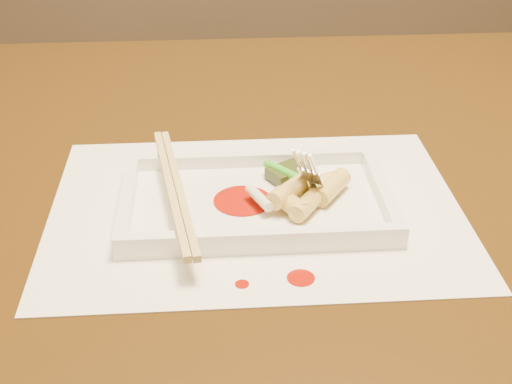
{
  "coord_description": "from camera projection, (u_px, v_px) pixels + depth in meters",
  "views": [
    {
      "loc": [
        0.04,
        -0.66,
        1.12
      ],
      "look_at": [
        0.08,
        -0.07,
        0.77
      ],
      "focal_mm": 50.0,
      "sensor_mm": 36.0,
      "label": 1
    }
  ],
  "objects": [
    {
      "name": "rice_cake_4",
      "position": [
        318.0,
        183.0,
        0.7
      ],
      "size": [
        0.05,
        0.03,
        0.02
      ],
      "primitive_type": "cylinder",
      "rotation": [
        1.57,
        0.0,
        1.96
      ],
      "color": "#E2D269",
      "rests_on": "plate_base"
    },
    {
      "name": "rice_cake_2",
      "position": [
        287.0,
        192.0,
        0.68
      ],
      "size": [
        0.04,
        0.04,
        0.02
      ],
      "primitive_type": "cylinder",
      "rotation": [
        1.57,
        0.0,
        2.41
      ],
      "color": "#E2D269",
      "rests_on": "plate_base"
    },
    {
      "name": "scallion_green",
      "position": [
        297.0,
        178.0,
        0.71
      ],
      "size": [
        0.06,
        0.07,
        0.01
      ],
      "primitive_type": "cylinder",
      "rotation": [
        1.57,
        0.0,
        0.71
      ],
      "color": "#2B9B19",
      "rests_on": "plate_base"
    },
    {
      "name": "plate_rim_near",
      "position": [
        262.0,
        238.0,
        0.63
      ],
      "size": [
        0.26,
        0.01,
        0.01
      ],
      "primitive_type": "cube",
      "color": "white",
      "rests_on": "plate_base"
    },
    {
      "name": "veg_piece",
      "position": [
        287.0,
        173.0,
        0.73
      ],
      "size": [
        0.05,
        0.04,
        0.01
      ],
      "primitive_type": "cube",
      "rotation": [
        0.0,
        0.0,
        0.55
      ],
      "color": "black",
      "rests_on": "plate_base"
    },
    {
      "name": "chopstick_a",
      "position": [
        170.0,
        188.0,
        0.68
      ],
      "size": [
        0.04,
        0.24,
        0.01
      ],
      "primitive_type": "cube",
      "rotation": [
        0.0,
        0.0,
        0.15
      ],
      "color": "tan",
      "rests_on": "plate_rim_near"
    },
    {
      "name": "fork",
      "position": [
        328.0,
        122.0,
        0.68
      ],
      "size": [
        0.09,
        0.1,
        0.14
      ],
      "primitive_type": null,
      "color": "silver",
      "rests_on": "plate_base"
    },
    {
      "name": "sauce_blob_0",
      "position": [
        243.0,
        201.0,
        0.69
      ],
      "size": [
        0.06,
        0.06,
        0.0
      ],
      "primitive_type": "cylinder",
      "color": "#9A1204",
      "rests_on": "plate_base"
    },
    {
      "name": "chopstick_b",
      "position": [
        179.0,
        188.0,
        0.68
      ],
      "size": [
        0.04,
        0.24,
        0.01
      ],
      "primitive_type": "cube",
      "rotation": [
        0.0,
        0.0,
        0.15
      ],
      "color": "tan",
      "rests_on": "plate_rim_near"
    },
    {
      "name": "rice_cake_0",
      "position": [
        290.0,
        203.0,
        0.67
      ],
      "size": [
        0.04,
        0.04,
        0.02
      ],
      "primitive_type": "cylinder",
      "rotation": [
        1.57,
        0.0,
        0.53
      ],
      "color": "#E2D269",
      "rests_on": "plate_base"
    },
    {
      "name": "rice_cake_1",
      "position": [
        306.0,
        205.0,
        0.67
      ],
      "size": [
        0.04,
        0.04,
        0.02
      ],
      "primitive_type": "cylinder",
      "rotation": [
        1.57,
        0.0,
        2.54
      ],
      "color": "#E2D269",
      "rests_on": "plate_base"
    },
    {
      "name": "rice_cake_3",
      "position": [
        331.0,
        187.0,
        0.69
      ],
      "size": [
        0.05,
        0.05,
        0.02
      ],
      "primitive_type": "cylinder",
      "rotation": [
        1.57,
        0.0,
        2.53
      ],
      "color": "#E2D269",
      "rests_on": "plate_base"
    },
    {
      "name": "sauce_splatter_b",
      "position": [
        242.0,
        284.0,
        0.59
      ],
      "size": [
        0.01,
        0.01,
        0.0
      ],
      "primitive_type": "cylinder",
      "color": "#9A1204",
      "rests_on": "placemat"
    },
    {
      "name": "plate_base",
      "position": [
        256.0,
        204.0,
        0.7
      ],
      "size": [
        0.26,
        0.16,
        0.01
      ],
      "primitive_type": "cube",
      "color": "white",
      "rests_on": "placemat"
    },
    {
      "name": "plate_rim_far",
      "position": [
        251.0,
        159.0,
        0.75
      ],
      "size": [
        0.26,
        0.01,
        0.01
      ],
      "primitive_type": "cube",
      "color": "white",
      "rests_on": "plate_base"
    },
    {
      "name": "scallion_white",
      "position": [
        259.0,
        198.0,
        0.68
      ],
      "size": [
        0.03,
        0.04,
        0.01
      ],
      "primitive_type": "cylinder",
      "rotation": [
        1.57,
        0.0,
        0.41
      ],
      "color": "#EAEACC",
      "rests_on": "plate_base"
    },
    {
      "name": "placemat",
      "position": [
        256.0,
        208.0,
        0.7
      ],
      "size": [
        0.4,
        0.3,
        0.0
      ],
      "primitive_type": "cube",
      "color": "white",
      "rests_on": "table"
    },
    {
      "name": "table",
      "position": [
        178.0,
        256.0,
        0.8
      ],
      "size": [
        1.4,
        0.9,
        0.75
      ],
      "color": "black",
      "rests_on": "ground"
    },
    {
      "name": "plate_rim_right",
      "position": [
        382.0,
        190.0,
        0.7
      ],
      "size": [
        0.01,
        0.14,
        0.01
      ],
      "primitive_type": "cube",
      "color": "white",
      "rests_on": "plate_base"
    },
    {
      "name": "plate_rim_left",
      "position": [
        127.0,
        199.0,
        0.68
      ],
      "size": [
        0.01,
        0.14,
        0.01
      ],
      "primitive_type": "cube",
      "color": "white",
      "rests_on": "plate_base"
    },
    {
      "name": "sauce_splatter_a",
      "position": [
        301.0,
        278.0,
        0.6
      ],
      "size": [
        0.02,
        0.02,
        0.0
      ],
      "primitive_type": "cylinder",
      "color": "#9A1204",
      "rests_on": "placemat"
    }
  ]
}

